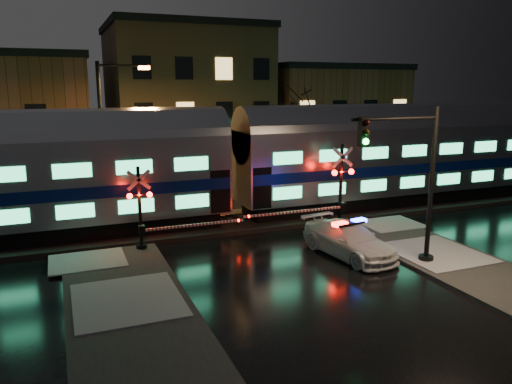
{
  "coord_description": "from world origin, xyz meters",
  "views": [
    {
      "loc": [
        -8.3,
        -19.07,
        7.16
      ],
      "look_at": [
        0.35,
        2.5,
        2.2
      ],
      "focal_mm": 35.0,
      "sensor_mm": 36.0,
      "label": 1
    }
  ],
  "objects_px": {
    "crossing_signal_right": "(335,194)",
    "crossing_signal_left": "(149,216)",
    "police_car": "(349,240)",
    "traffic_light": "(412,184)",
    "streetlight": "(107,129)"
  },
  "relations": [
    {
      "from": "streetlight",
      "to": "traffic_light",
      "type": "bearing_deg",
      "value": -51.11
    },
    {
      "from": "crossing_signal_right",
      "to": "streetlight",
      "type": "height_order",
      "value": "streetlight"
    },
    {
      "from": "crossing_signal_right",
      "to": "crossing_signal_left",
      "type": "xyz_separation_m",
      "value": [
        -9.39,
        -0.01,
        -0.23
      ]
    },
    {
      "from": "traffic_light",
      "to": "streetlight",
      "type": "bearing_deg",
      "value": 132.79
    },
    {
      "from": "police_car",
      "to": "crossing_signal_left",
      "type": "xyz_separation_m",
      "value": [
        -7.79,
        3.88,
        0.85
      ]
    },
    {
      "from": "crossing_signal_left",
      "to": "traffic_light",
      "type": "relative_size",
      "value": 0.83
    },
    {
      "from": "crossing_signal_right",
      "to": "streetlight",
      "type": "distance_m",
      "value": 12.68
    },
    {
      "from": "police_car",
      "to": "crossing_signal_right",
      "type": "distance_m",
      "value": 4.34
    },
    {
      "from": "crossing_signal_right",
      "to": "traffic_light",
      "type": "relative_size",
      "value": 0.95
    },
    {
      "from": "police_car",
      "to": "streetlight",
      "type": "distance_m",
      "value": 14.33
    },
    {
      "from": "police_car",
      "to": "crossing_signal_left",
      "type": "relative_size",
      "value": 0.95
    },
    {
      "from": "streetlight",
      "to": "crossing_signal_left",
      "type": "bearing_deg",
      "value": -82.11
    },
    {
      "from": "police_car",
      "to": "traffic_light",
      "type": "xyz_separation_m",
      "value": [
        1.46,
        -2.04,
        2.69
      ]
    },
    {
      "from": "police_car",
      "to": "traffic_light",
      "type": "height_order",
      "value": "traffic_light"
    },
    {
      "from": "crossing_signal_left",
      "to": "police_car",
      "type": "bearing_deg",
      "value": -26.47
    }
  ]
}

